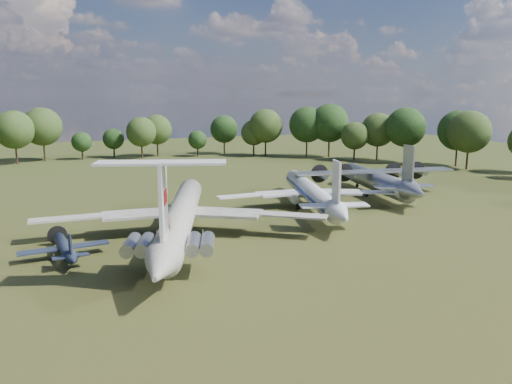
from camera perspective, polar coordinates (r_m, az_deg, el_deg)
name	(u,v)px	position (r m, az deg, el deg)	size (l,w,h in m)	color
ground	(181,233)	(70.48, -8.56, -4.60)	(300.00, 300.00, 0.00)	#233F15
il62_airliner	(181,221)	(66.85, -8.57, -3.26)	(39.08, 50.80, 4.98)	silver
tu104_jet	(311,196)	(84.34, 6.34, -0.46)	(31.82, 42.43, 4.24)	silver
an12_transport	(376,183)	(97.35, 13.53, 0.97)	(31.54, 35.25, 4.64)	#A7A9AF
small_prop_west	(65,250)	(62.77, -20.99, -6.24)	(10.17, 13.87, 2.03)	black
person_on_il62	(168,222)	(52.57, -10.03, -3.43)	(0.66, 0.43, 1.81)	#946D4B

